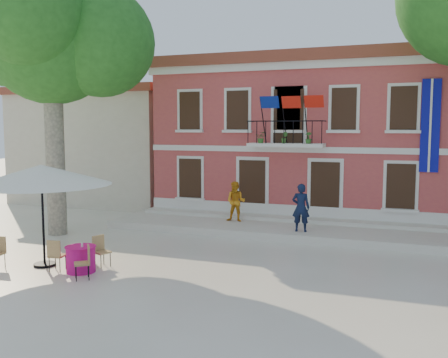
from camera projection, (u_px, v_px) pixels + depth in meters
ground at (189, 254)px, 16.81m from camera, size 90.00×90.00×0.00m
main_building at (306, 137)px, 25.05m from camera, size 13.50×9.59×7.50m
neighbor_west at (120, 144)px, 30.01m from camera, size 9.40×9.40×6.40m
terrace at (278, 229)px, 20.21m from camera, size 14.00×3.40×0.30m
plane_tree_west at (51, 37)px, 19.11m from camera, size 5.32×5.32×10.45m
patio_umbrella at (41, 175)px, 15.06m from camera, size 4.20×4.20×3.12m
pedestrian_navy at (301, 208)px, 18.87m from camera, size 0.70×0.49×1.83m
pedestrian_orange at (236, 202)px, 20.90m from camera, size 0.86×0.69×1.68m
cafe_table_1 at (81, 258)px, 14.64m from camera, size 1.75×1.85×0.95m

